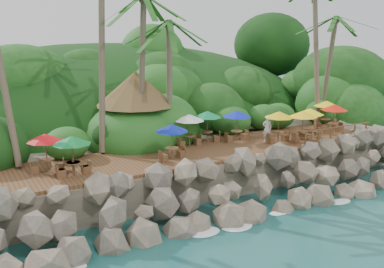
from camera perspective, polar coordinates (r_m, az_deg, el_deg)
ground at (r=23.42m, az=7.26°, el=-11.17°), size 140.00×140.00×0.00m
land_base at (r=36.48m, az=-7.63°, el=-0.37°), size 32.00×25.20×2.10m
jungle_hill at (r=43.61m, az=-11.20°, el=0.37°), size 44.80×28.00×15.40m
seawall at (r=24.48m, az=4.57°, el=-7.06°), size 29.00×4.00×2.30m
terrace at (r=27.40m, az=0.00°, el=-2.44°), size 26.00×5.00×0.20m
jungle_foliage at (r=35.84m, az=-6.99°, el=-2.33°), size 44.00×16.00×12.00m
foam_line at (r=23.62m, az=6.83°, el=-10.85°), size 25.20×0.80×0.06m
palapa at (r=29.46m, az=-7.10°, el=5.73°), size 5.19×5.19×4.60m
dining_clusters at (r=27.95m, az=4.06°, el=1.66°), size 22.17×4.81×2.06m
railing at (r=31.25m, az=17.83°, el=0.24°), size 6.10×0.10×1.00m
waiter at (r=29.92m, az=9.46°, el=0.68°), size 0.74×0.60×1.76m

